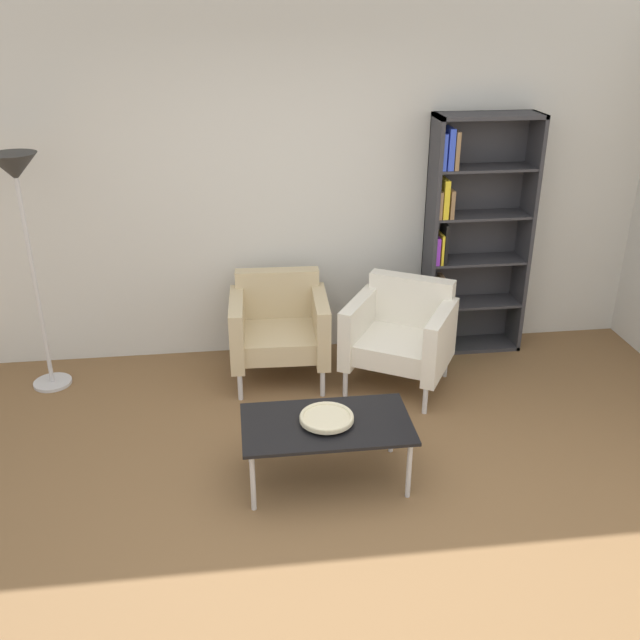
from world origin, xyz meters
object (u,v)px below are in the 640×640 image
Objects in this scene: bookshelf_tall at (468,240)px; armchair_spare_guest at (401,333)px; decorative_bowl at (327,418)px; floor_lamp_torchiere at (20,197)px; armchair_near_window at (279,326)px; coffee_table_low at (327,427)px.

armchair_spare_guest is (-0.64, -0.55, -0.52)m from bookshelf_tall.
decorative_bowl is 0.18× the size of floor_lamp_torchiere.
floor_lamp_torchiere is (-3.26, -0.25, 0.52)m from bookshelf_tall.
decorative_bowl is 2.58m from floor_lamp_torchiere.
decorative_bowl is 0.41× the size of armchair_near_window.
armchair_near_window is 2.01m from floor_lamp_torchiere.
armchair_near_window is (-0.18, 1.35, -0.02)m from decorative_bowl.
armchair_spare_guest is at bearing -12.66° from armchair_near_window.
decorative_bowl is 1.32m from armchair_spare_guest.
bookshelf_tall is 1.09× the size of floor_lamp_torchiere.
coffee_table_low is at bearing -92.10° from armchair_spare_guest.
bookshelf_tall is 1.65m from armchair_near_window.
bookshelf_tall is at bearing 70.86° from armchair_spare_guest.
armchair_spare_guest reaches higher than decorative_bowl.
armchair_near_window is at bearing 97.63° from coffee_table_low.
bookshelf_tall reaches higher than coffee_table_low.
armchair_near_window is at bearing -164.62° from armchair_spare_guest.
coffee_table_low is 1.28× the size of armchair_near_window.
coffee_table_low is 1.07× the size of armchair_spare_guest.
armchair_spare_guest is (0.71, 1.11, 0.05)m from coffee_table_low.
bookshelf_tall reaches higher than floor_lamp_torchiere.
armchair_spare_guest is at bearing -6.52° from floor_lamp_torchiere.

